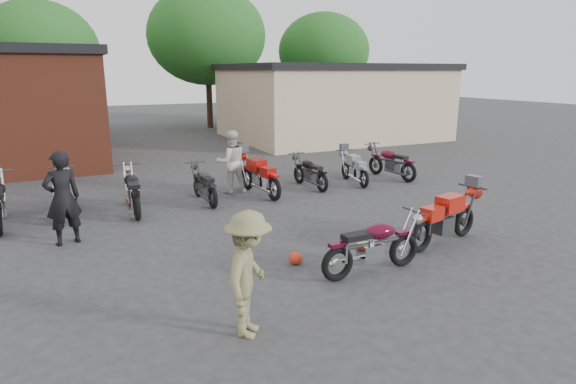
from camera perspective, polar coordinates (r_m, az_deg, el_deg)
name	(u,v)px	position (r m, az deg, el deg)	size (l,w,h in m)	color
ground	(342,260)	(9.16, 6.40, -8.02)	(90.00, 90.00, 0.00)	#2E2D30
stucco_building	(331,104)	(25.77, 5.07, 10.37)	(10.00, 8.00, 3.50)	tan
tree_1	(42,66)	(29.18, -27.14, 13.19)	(5.92, 5.92, 7.40)	#144C1B
tree_2	(208,54)	(30.41, -9.51, 15.81)	(7.04, 7.04, 8.80)	#144C1B
tree_3	(323,65)	(33.53, 4.23, 14.76)	(6.08, 6.08, 7.60)	#144C1B
vintage_motorcycle	(374,242)	(8.49, 10.17, -5.89)	(1.95, 0.64, 1.13)	#48091B
sportbike	(446,215)	(10.26, 18.17, -2.66)	(2.06, 0.68, 1.19)	red
helmet	(296,258)	(8.88, 0.92, -7.83)	(0.26, 0.26, 0.24)	red
person_dark	(63,198)	(10.64, -25.16, -0.66)	(0.70, 0.46, 1.93)	black
person_light	(231,162)	(13.92, -6.75, 3.57)	(0.88, 0.68, 1.81)	silver
person_tan	(249,274)	(6.40, -4.66, -9.71)	(1.11, 0.64, 1.72)	olive
row_bike_1	(61,192)	(12.94, -25.27, 0.03)	(2.01, 0.66, 1.17)	gray
row_bike_2	(132,189)	(12.56, -17.95, 0.36)	(2.05, 0.68, 1.19)	black
row_bike_3	(204,183)	(13.06, -9.90, 1.10)	(1.85, 0.61, 1.07)	#232426
row_bike_4	(259,174)	(13.65, -3.45, 2.16)	(2.10, 0.69, 1.22)	#AB120E
row_bike_5	(310,171)	(14.51, 2.59, 2.56)	(1.81, 0.60, 1.05)	black
row_bike_6	(354,167)	(15.21, 7.87, 2.98)	(1.81, 0.60, 1.05)	gray
row_bike_7	(391,161)	(16.14, 12.11, 3.66)	(2.01, 0.66, 1.17)	#530A1F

